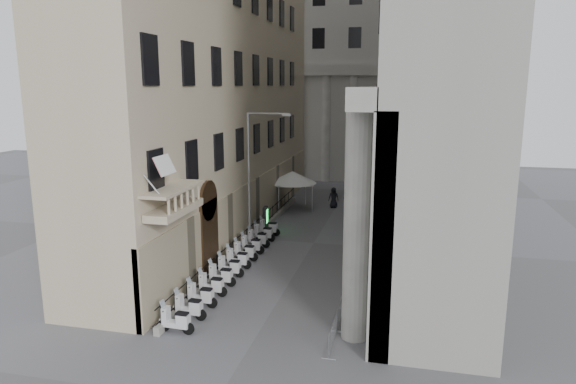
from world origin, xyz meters
name	(u,v)px	position (x,y,z in m)	size (l,w,h in m)	color
left_building	(221,0)	(-7.50, 22.00, 17.00)	(5.00, 36.00, 34.00)	beige
far_building	(359,50)	(0.00, 48.00, 15.00)	(22.00, 10.00, 30.00)	beige
iron_fence	(251,244)	(-4.30, 18.00, 0.00)	(0.30, 28.00, 1.40)	black
blue_awning	(379,222)	(4.15, 26.00, 0.00)	(1.60, 3.00, 3.00)	navy
flag	(173,327)	(-4.00, 5.00, 0.00)	(1.00, 1.40, 8.20)	#9E0C11
scooter_0	(177,333)	(-3.58, 4.55, 0.00)	(0.56, 1.40, 1.50)	silver
scooter_1	(190,319)	(-3.58, 5.98, 0.00)	(0.56, 1.40, 1.50)	silver
scooter_2	(202,307)	(-3.58, 7.41, 0.00)	(0.56, 1.40, 1.50)	silver
scooter_3	(212,296)	(-3.58, 8.84, 0.00)	(0.56, 1.40, 1.50)	silver
scooter_4	(222,286)	(-3.58, 10.27, 0.00)	(0.56, 1.40, 1.50)	silver
scooter_5	(230,276)	(-3.58, 11.70, 0.00)	(0.56, 1.40, 1.50)	silver
scooter_6	(238,268)	(-3.58, 13.13, 0.00)	(0.56, 1.40, 1.50)	silver
scooter_7	(245,260)	(-3.58, 14.56, 0.00)	(0.56, 1.40, 1.50)	silver
scooter_8	(252,253)	(-3.58, 15.98, 0.00)	(0.56, 1.40, 1.50)	silver
scooter_9	(258,247)	(-3.58, 17.41, 0.00)	(0.56, 1.40, 1.50)	silver
scooter_10	(264,241)	(-3.58, 18.84, 0.00)	(0.56, 1.40, 1.50)	silver
scooter_11	(269,235)	(-3.58, 20.27, 0.00)	(0.56, 1.40, 1.50)	silver
barrier_0	(333,345)	(3.43, 5.02, 0.00)	(0.60, 2.40, 1.10)	#A0A3A8
barrier_1	(340,320)	(3.43, 7.52, 0.00)	(0.60, 2.40, 1.10)	#A0A3A8
barrier_2	(347,299)	(3.43, 10.02, 0.00)	(0.60, 2.40, 1.10)	#A0A3A8
barrier_3	(352,282)	(3.43, 12.52, 0.00)	(0.60, 2.40, 1.10)	#A0A3A8
barrier_4	(356,267)	(3.43, 15.02, 0.00)	(0.60, 2.40, 1.10)	#A0A3A8
barrier_5	(360,254)	(3.43, 17.52, 0.00)	(0.60, 2.40, 1.10)	#A0A3A8
barrier_6	(364,243)	(3.43, 20.02, 0.00)	(0.60, 2.40, 1.10)	#A0A3A8
barrier_7	(366,233)	(3.43, 22.52, 0.00)	(0.60, 2.40, 1.10)	#A0A3A8
barrier_8	(369,225)	(3.43, 25.02, 0.00)	(0.60, 2.40, 1.10)	#A0A3A8
barrier_9	(371,217)	(3.43, 27.52, 0.00)	(0.60, 2.40, 1.10)	#A0A3A8
security_tent	(299,179)	(-3.03, 28.39, 2.88)	(4.24, 4.24, 3.45)	silver
street_lamp	(254,168)	(-3.74, 17.36, 5.54)	(2.99, 0.27, 9.19)	gray
info_kiosk	(265,219)	(-4.19, 21.53, 0.94)	(0.36, 0.90, 1.85)	black
pedestrian_a	(352,198)	(1.42, 30.31, 0.93)	(0.68, 0.44, 1.85)	#0E1938
pedestrian_b	(348,199)	(1.17, 29.86, 0.93)	(0.91, 0.71, 1.86)	black
pedestrian_c	(334,198)	(-0.19, 30.14, 0.94)	(0.92, 0.60, 1.89)	black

